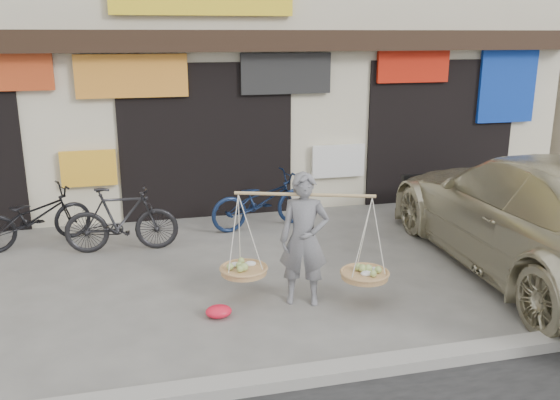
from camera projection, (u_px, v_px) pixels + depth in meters
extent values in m
plane|color=slate|center=(247.00, 296.00, 7.41)|extent=(70.00, 70.00, 0.00)
cube|color=gray|center=(287.00, 378.00, 5.53)|extent=(70.00, 0.25, 0.12)
cube|color=beige|center=(185.00, 17.00, 12.53)|extent=(14.00, 6.00, 7.00)
cube|color=black|center=(205.00, 41.00, 9.71)|extent=(14.00, 0.35, 0.35)
cube|color=black|center=(205.00, 139.00, 10.55)|extent=(3.00, 0.60, 2.70)
cube|color=black|center=(434.00, 130.00, 11.60)|extent=(3.00, 0.60, 2.70)
cube|color=orange|center=(132.00, 76.00, 9.65)|extent=(1.80, 0.08, 0.70)
cube|color=#242424|center=(286.00, 73.00, 10.26)|extent=(1.60, 0.08, 0.70)
cube|color=red|center=(413.00, 66.00, 10.79)|extent=(1.40, 0.08, 0.60)
cube|color=#0D34A5|center=(507.00, 86.00, 11.37)|extent=(1.20, 0.08, 1.40)
cube|color=yellow|center=(89.00, 168.00, 9.87)|extent=(0.90, 0.08, 0.60)
cube|color=white|center=(338.00, 161.00, 10.93)|extent=(1.00, 0.08, 0.60)
imported|color=slate|center=(304.00, 239.00, 7.03)|extent=(0.68, 0.56, 1.62)
cylinder|color=tan|center=(305.00, 195.00, 6.88)|extent=(1.57, 0.59, 0.04)
cylinder|color=tan|center=(244.00, 271.00, 7.21)|extent=(0.56, 0.56, 0.07)
ellipsoid|color=#A5BF66|center=(244.00, 266.00, 7.20)|extent=(0.39, 0.39, 0.10)
cylinder|color=tan|center=(365.00, 275.00, 7.08)|extent=(0.56, 0.56, 0.07)
ellipsoid|color=#A5BF66|center=(365.00, 270.00, 7.07)|extent=(0.39, 0.39, 0.10)
imported|color=black|center=(35.00, 217.00, 9.10)|extent=(1.82, 1.27, 0.91)
imported|color=black|center=(121.00, 219.00, 8.82)|extent=(1.69, 0.57, 1.00)
imported|color=#101E3D|center=(262.00, 200.00, 9.92)|extent=(1.88, 0.98, 0.94)
imported|color=beige|center=(540.00, 214.00, 7.96)|extent=(2.63, 5.82, 1.65)
cube|color=black|center=(447.00, 185.00, 10.59)|extent=(1.70, 0.19, 0.45)
cube|color=silver|center=(444.00, 190.00, 10.68)|extent=(0.45, 0.05, 0.12)
ellipsoid|color=red|center=(219.00, 311.00, 6.84)|extent=(0.31, 0.25, 0.14)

